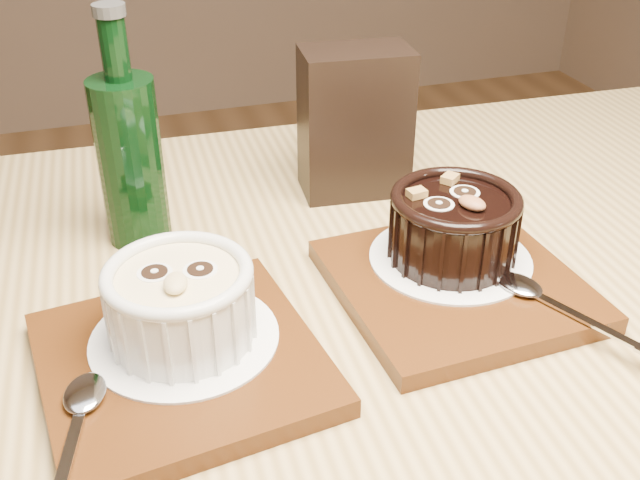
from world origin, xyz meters
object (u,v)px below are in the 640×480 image
Objects in this scene: table at (369,427)px; tray_right at (455,285)px; condiment_stand at (355,122)px; ramekin_white at (180,300)px; green_bottle at (130,156)px; tray_left at (181,363)px; ramekin_dark at (454,223)px.

tray_right reaches higher than table.
condiment_stand is (0.06, 0.22, 0.16)m from table.
ramekin_white is 0.18m from green_bottle.
tray_left is at bearing 178.26° from table.
tray_right is at bearing -35.60° from green_bottle.
table is 0.17m from tray_left.
condiment_stand reaches higher than ramekin_dark.
tray_right is 0.29m from green_bottle.
condiment_stand reaches higher than table.
tray_right is at bearing 7.16° from tray_left.
table is at bearing -170.01° from ramekin_dark.
tray_left is at bearing 170.27° from ramekin_dark.
condiment_stand reaches higher than ramekin_white.
green_bottle is (-0.14, 0.19, 0.17)m from table.
tray_left is 0.04m from ramekin_white.
ramekin_dark reaches higher than table.
tray_left is 1.80× the size of ramekin_white.
condiment_stand is at bearing 73.74° from table.
green_bottle is (-0.01, 0.19, 0.07)m from tray_left.
tray_left is 1.29× the size of condiment_stand.
ramekin_white reaches higher than tray_right.
tray_left is at bearing -132.83° from condiment_stand.
tray_left is 1.00× the size of tray_right.
tray_left is at bearing -87.89° from green_bottle.
ramekin_dark is 0.17m from condiment_stand.
table is at bearing -158.64° from tray_right.
condiment_stand is (-0.02, 0.19, 0.06)m from tray_right.
tray_right is (0.21, 0.01, -0.04)m from ramekin_white.
tray_left is at bearing -98.46° from ramekin_white.
tray_right is at bearing 14.39° from ramekin_white.
condiment_stand is at bearing 94.75° from tray_right.
green_bottle reaches higher than table.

